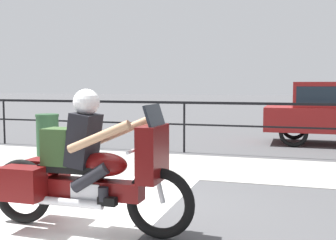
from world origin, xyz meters
The scene contains 6 objects.
ground_plane centered at (0.00, 0.00, 0.00)m, with size 120.00×120.00×0.00m, color #4C4C4F.
sidewalk_band centered at (0.00, 3.40, 0.01)m, with size 44.00×2.40×0.01m, color #A8A59E.
crosswalk_band centered at (-0.49, -0.20, 0.00)m, with size 2.98×6.00×0.01m, color silver.
fence_railing centered at (0.00, 4.98, 0.96)m, with size 36.00×0.05×1.22m.
motorcycle centered at (0.34, -0.56, 0.69)m, with size 2.45×0.76×1.57m.
trash_bin centered at (-2.83, 3.59, 0.48)m, with size 0.52×0.52×0.95m.
Camera 1 is at (2.56, -4.65, 1.62)m, focal length 45.00 mm.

